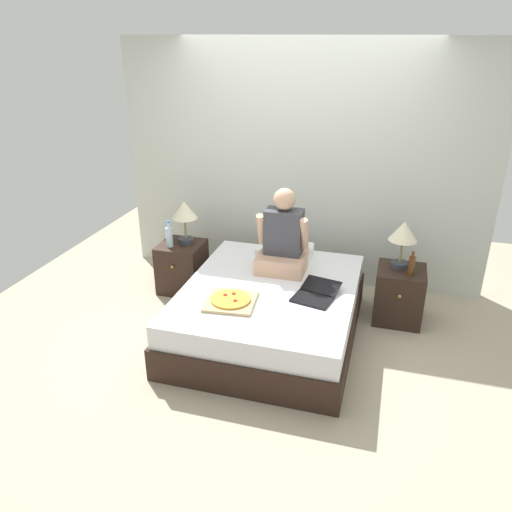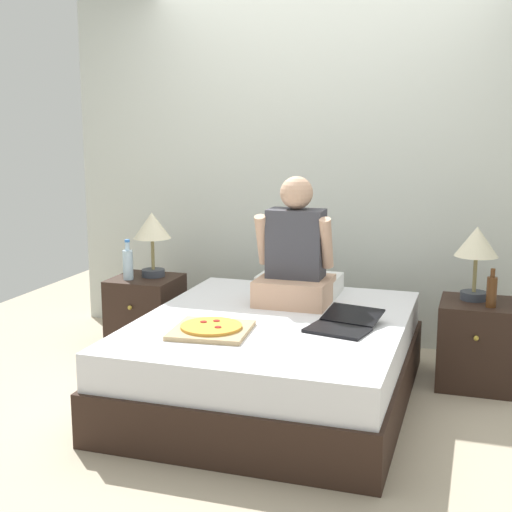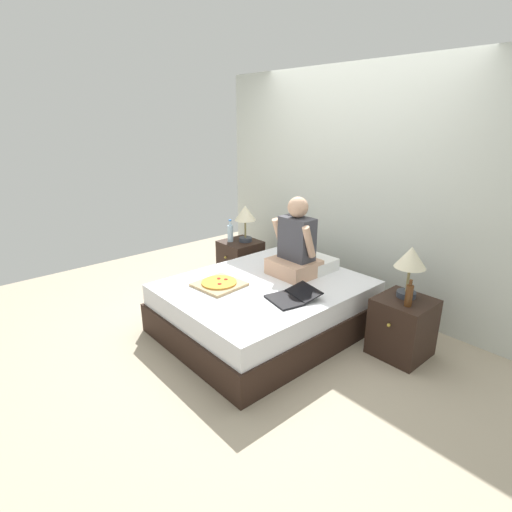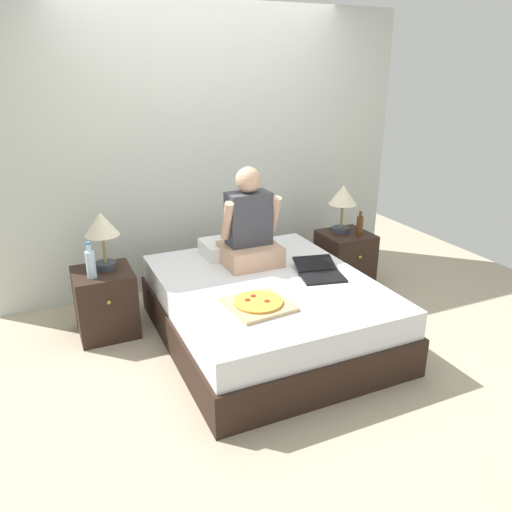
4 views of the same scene
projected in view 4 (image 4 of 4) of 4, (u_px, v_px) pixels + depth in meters
The scene contains 13 objects.
ground_plane at pixel (266, 337), 3.90m from camera, with size 5.85×5.85×0.00m, color tan.
wall_back at pixel (207, 152), 4.54m from camera, with size 3.85×0.12×2.50m, color silver.
bed at pixel (267, 310), 3.81m from camera, with size 1.51×1.84×0.48m.
nightstand_left at pixel (106, 302), 3.88m from camera, with size 0.44×0.47×0.52m.
lamp_on_left_nightstand at pixel (101, 228), 3.73m from camera, with size 0.26×0.26×0.45m.
water_bottle at pixel (91, 263), 3.64m from camera, with size 0.07×0.07×0.28m.
nightstand_right at pixel (345, 259), 4.74m from camera, with size 0.44×0.47×0.52m.
lamp_on_right_nightstand at pixel (343, 198), 4.56m from camera, with size 0.26×0.26×0.45m.
beer_bottle at pixel (360, 225), 4.55m from camera, with size 0.06×0.06×0.23m.
pillow at pixel (233, 246), 4.24m from camera, with size 0.52×0.34×0.12m, color white.
person_seated at pixel (249, 229), 3.95m from camera, with size 0.47×0.40×0.78m.
laptop at pixel (320, 273), 3.81m from camera, with size 0.40×0.47×0.07m.
pizza_box at pixel (258, 304), 3.31m from camera, with size 0.44×0.44×0.05m.
Camera 4 is at (-1.48, -3.07, 1.99)m, focal length 35.00 mm.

